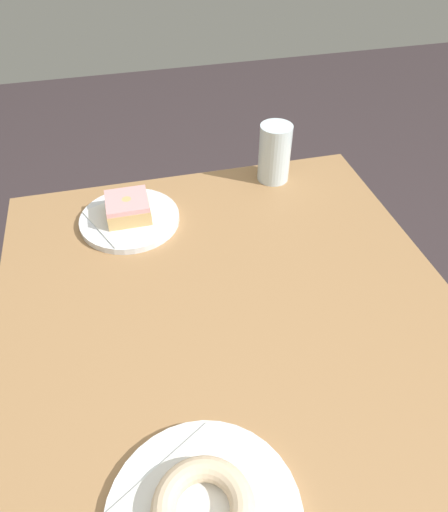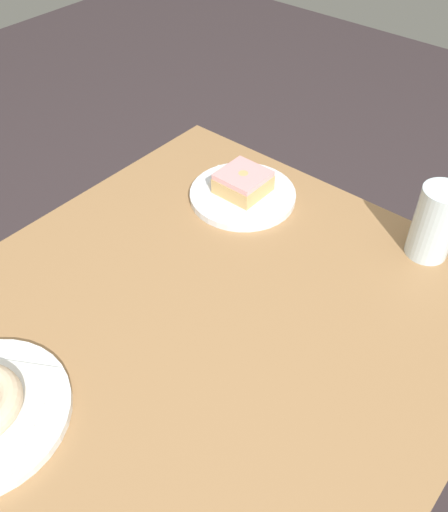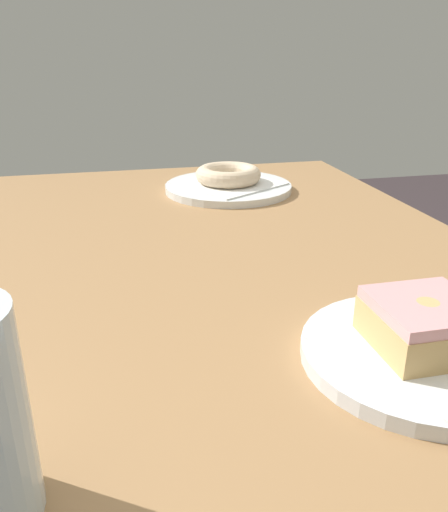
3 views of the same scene
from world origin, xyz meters
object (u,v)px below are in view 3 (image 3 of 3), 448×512
object	(u,v)px
donut_sugar_ring	(228,175)
plate_sugar_ring	(228,187)
plate_glazed_square	(419,355)
donut_glazed_square	(425,324)

from	to	relation	value
donut_sugar_ring	plate_sugar_ring	bearing A→B (deg)	0.00
donut_sugar_ring	plate_glazed_square	xyz separation A→B (m)	(0.59, 0.03, -0.02)
plate_sugar_ring	donut_sugar_ring	world-z (taller)	donut_sugar_ring
plate_sugar_ring	donut_sugar_ring	bearing A→B (deg)	0.00
donut_sugar_ring	plate_glazed_square	distance (m)	0.59
plate_sugar_ring	donut_glazed_square	distance (m)	0.59
plate_sugar_ring	donut_glazed_square	world-z (taller)	donut_glazed_square
plate_glazed_square	donut_glazed_square	xyz separation A→B (m)	(-0.00, -0.00, 0.03)
plate_sugar_ring	donut_glazed_square	xyz separation A→B (m)	(0.59, 0.03, 0.03)
plate_sugar_ring	plate_glazed_square	distance (m)	0.59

